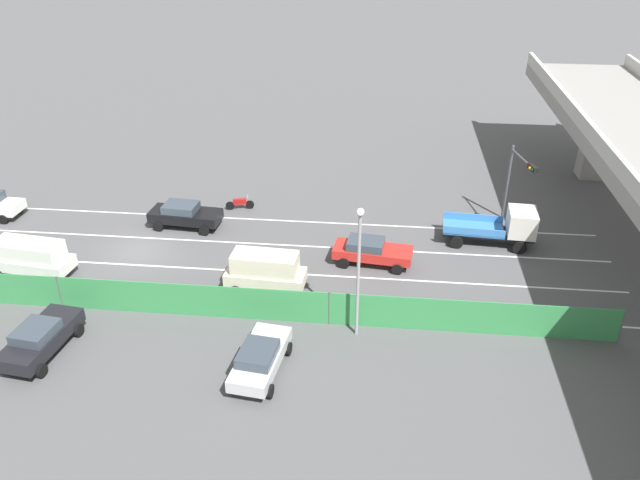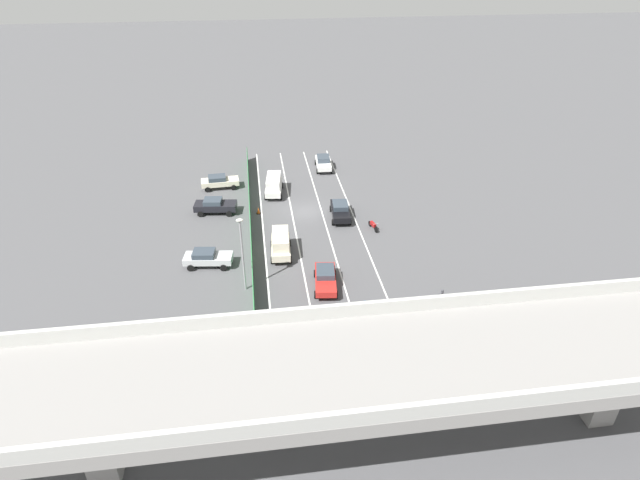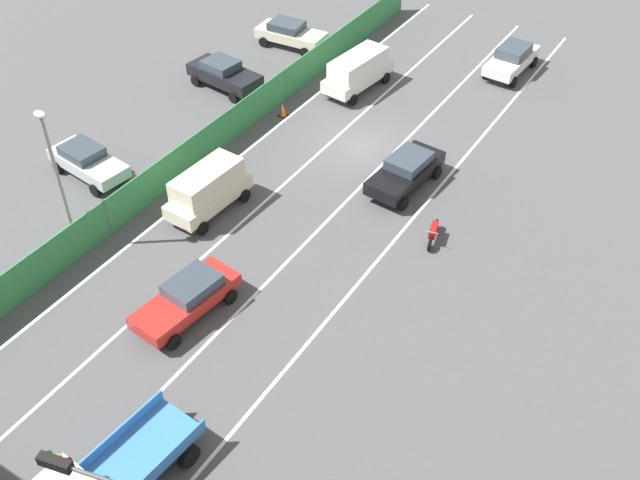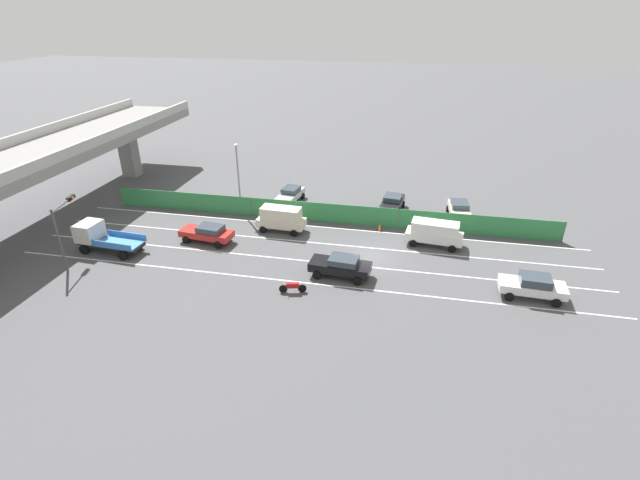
% 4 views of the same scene
% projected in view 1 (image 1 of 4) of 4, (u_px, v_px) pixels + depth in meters
% --- Properties ---
extents(ground_plane, '(300.00, 300.00, 0.00)m').
position_uv_depth(ground_plane, '(140.00, 251.00, 38.22)').
color(ground_plane, '#4C4C4F').
extents(lane_line_left_edge, '(0.14, 46.20, 0.01)m').
position_uv_depth(lane_line_left_edge, '(240.00, 218.00, 42.03)').
color(lane_line_left_edge, silver).
rests_on(lane_line_left_edge, ground).
extents(lane_line_mid_left, '(0.14, 46.20, 0.01)m').
position_uv_depth(lane_line_mid_left, '(228.00, 242.00, 39.18)').
color(lane_line_mid_left, silver).
rests_on(lane_line_mid_left, ground).
extents(lane_line_mid_right, '(0.14, 46.20, 0.01)m').
position_uv_depth(lane_line_mid_right, '(215.00, 269.00, 36.34)').
color(lane_line_mid_right, silver).
rests_on(lane_line_mid_right, ground).
extents(lane_line_right_edge, '(0.14, 46.20, 0.01)m').
position_uv_depth(lane_line_right_edge, '(200.00, 301.00, 33.49)').
color(lane_line_right_edge, silver).
rests_on(lane_line_right_edge, ground).
extents(green_fence, '(0.10, 42.30, 1.86)m').
position_uv_depth(green_fence, '(192.00, 300.00, 31.95)').
color(green_fence, '#338447').
rests_on(green_fence, ground).
extents(car_sedan_red, '(2.39, 4.73, 1.52)m').
position_uv_depth(car_sedan_red, '(371.00, 251.00, 36.54)').
color(car_sedan_red, red).
rests_on(car_sedan_red, ground).
extents(car_van_white, '(2.41, 4.89, 2.13)m').
position_uv_depth(car_van_white, '(30.00, 256.00, 35.26)').
color(car_van_white, silver).
rests_on(car_van_white, ground).
extents(car_sedan_black, '(2.34, 4.70, 1.61)m').
position_uv_depth(car_sedan_black, '(185.00, 214.00, 40.58)').
color(car_sedan_black, black).
rests_on(car_sedan_black, ground).
extents(car_van_cream, '(2.15, 4.41, 2.25)m').
position_uv_depth(car_van_cream, '(265.00, 270.00, 33.88)').
color(car_van_cream, beige).
rests_on(car_van_cream, ground).
extents(flatbed_truck_blue, '(2.66, 5.62, 2.36)m').
position_uv_depth(flatbed_truck_blue, '(505.00, 226.00, 38.41)').
color(flatbed_truck_blue, black).
rests_on(flatbed_truck_blue, ground).
extents(motorcycle, '(0.71, 1.92, 0.93)m').
position_uv_depth(motorcycle, '(240.00, 203.00, 43.06)').
color(motorcycle, black).
rests_on(motorcycle, ground).
extents(parked_sedan_dark, '(4.67, 2.47, 1.65)m').
position_uv_depth(parked_sedan_dark, '(40.00, 338.00, 29.29)').
color(parked_sedan_dark, black).
rests_on(parked_sedan_dark, ground).
extents(parked_wagon_silver, '(4.54, 2.39, 1.56)m').
position_uv_depth(parked_wagon_silver, '(260.00, 358.00, 28.08)').
color(parked_wagon_silver, '#B2B5B7').
rests_on(parked_wagon_silver, ground).
extents(traffic_light, '(3.55, 1.02, 5.13)m').
position_uv_depth(traffic_light, '(518.00, 175.00, 39.26)').
color(traffic_light, '#47474C').
rests_on(traffic_light, ground).
extents(street_lamp, '(0.60, 0.36, 6.86)m').
position_uv_depth(street_lamp, '(359.00, 261.00, 29.03)').
color(street_lamp, gray).
rests_on(street_lamp, ground).
extents(traffic_cone, '(0.47, 0.47, 0.74)m').
position_uv_depth(traffic_cone, '(99.00, 294.00, 33.52)').
color(traffic_cone, orange).
rests_on(traffic_cone, ground).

